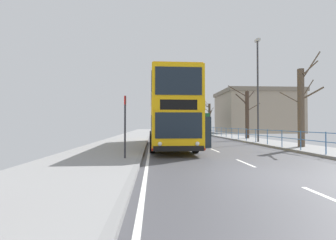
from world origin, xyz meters
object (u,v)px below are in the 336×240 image
Objects in this scene: bare_tree_far_01 at (247,113)px; bus_stop_sign_near at (125,120)px; background_bus_far_lane at (194,124)px; double_decker_bus_main at (169,113)px; bare_tree_far_00 at (301,106)px; street_lamp_far_side at (258,83)px; bare_tree_far_02 at (209,117)px; background_building_00 at (256,112)px.

bus_stop_sign_near is at bearing -127.50° from bare_tree_far_01.
background_bus_far_lane is at bearing 102.65° from bare_tree_far_01.
double_decker_bus_main is 6.69m from bus_stop_sign_near.
street_lamp_far_side is at bearing 100.44° from bare_tree_far_00.
bare_tree_far_02 is 0.40× the size of background_building_00.
bare_tree_far_01 is (0.15, 9.48, 0.02)m from bare_tree_far_00.
bare_tree_far_00 is (0.84, -4.57, -2.31)m from street_lamp_far_side.
street_lamp_far_side is 5.50m from bare_tree_far_01.
double_decker_bus_main is 0.80× the size of background_building_00.
bare_tree_far_00 is at bearing 23.56° from bus_stop_sign_near.
bare_tree_far_02 reaches higher than bus_stop_sign_near.
street_lamp_far_side is at bearing 43.14° from bus_stop_sign_near.
double_decker_bus_main is at bearing -137.33° from bare_tree_far_01.
double_decker_bus_main is 8.57m from bare_tree_far_00.
background_building_00 is (10.21, 21.30, 1.30)m from bare_tree_far_01.
background_bus_far_lane is at bearing 96.46° from street_lamp_far_side.
street_lamp_far_side is (2.12, -18.77, 3.31)m from background_bus_far_lane.
double_decker_bus_main is 2.04× the size of bare_tree_far_01.
double_decker_bus_main is 22.43m from background_bus_far_lane.
background_building_00 is (18.77, 29.19, 1.69)m from double_decker_bus_main.
double_decker_bus_main is 1.89× the size of bare_tree_far_00.
background_building_00 is at bearing 64.38° from bare_tree_far_01.
bare_tree_far_00 reaches higher than bus_stop_sign_near.
double_decker_bus_main is at bearing 169.31° from bare_tree_far_00.
background_bus_far_lane reaches higher than bus_stop_sign_near.
background_bus_far_lane is 1.84× the size of bare_tree_far_02.
double_decker_bus_main is 1.10× the size of background_bus_far_lane.
bus_stop_sign_near is at bearing -120.73° from background_building_00.
bus_stop_sign_near is (-7.74, -28.01, 0.04)m from background_bus_far_lane.
double_decker_bus_main is at bearing 69.82° from bus_stop_sign_near.
background_bus_far_lane is 29.06m from bus_stop_sign_near.
background_bus_far_lane is at bearing -150.85° from background_building_00.
bare_tree_far_00 reaches higher than background_bus_far_lane.
bus_stop_sign_near is 11.72m from bare_tree_far_00.
background_bus_far_lane is at bearing 97.24° from bare_tree_far_00.
background_bus_far_lane is 1.19× the size of street_lamp_far_side.
background_bus_far_lane is 5.08m from bare_tree_far_02.
bus_stop_sign_near is 0.31× the size of street_lamp_far_side.
bare_tree_far_02 reaches higher than background_bus_far_lane.
bare_tree_far_00 is at bearing -108.61° from background_building_00.
bare_tree_far_00 is 27.04m from bare_tree_far_02.
street_lamp_far_side is 1.54× the size of bare_tree_far_02.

